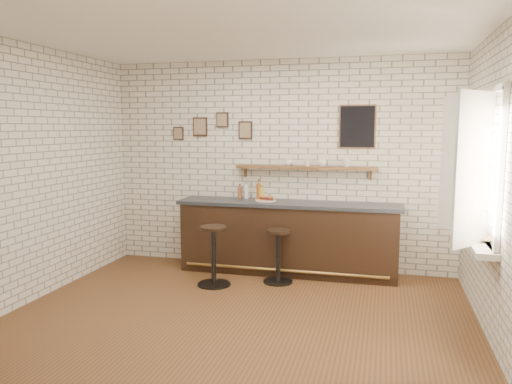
# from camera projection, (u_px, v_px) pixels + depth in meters

# --- Properties ---
(ground) EXTENTS (5.00, 5.00, 0.00)m
(ground) POSITION_uv_depth(u_px,v_px,m) (241.00, 314.00, 5.48)
(ground) COLOR brown
(ground) RESTS_ON ground
(bar_counter) EXTENTS (3.10, 0.65, 1.01)m
(bar_counter) POSITION_uv_depth(u_px,v_px,m) (288.00, 237.00, 7.00)
(bar_counter) COLOR black
(bar_counter) RESTS_ON ground
(sandwich_plate) EXTENTS (0.28, 0.28, 0.01)m
(sandwich_plate) POSITION_uv_depth(u_px,v_px,m) (266.00, 201.00, 7.02)
(sandwich_plate) COLOR white
(sandwich_plate) RESTS_ON bar_counter
(ciabatta_sandwich) EXTENTS (0.23, 0.16, 0.07)m
(ciabatta_sandwich) POSITION_uv_depth(u_px,v_px,m) (267.00, 198.00, 7.01)
(ciabatta_sandwich) COLOR #B17848
(ciabatta_sandwich) RESTS_ON sandwich_plate
(potato_chips) EXTENTS (0.25, 0.19, 0.00)m
(potato_chips) POSITION_uv_depth(u_px,v_px,m) (265.00, 200.00, 7.02)
(potato_chips) COLOR #D19549
(potato_chips) RESTS_ON sandwich_plate
(bitters_bottle_brown) EXTENTS (0.06, 0.06, 0.21)m
(bitters_bottle_brown) POSITION_uv_depth(u_px,v_px,m) (240.00, 192.00, 7.30)
(bitters_bottle_brown) COLOR brown
(bitters_bottle_brown) RESTS_ON bar_counter
(bitters_bottle_white) EXTENTS (0.06, 0.06, 0.23)m
(bitters_bottle_white) POSITION_uv_depth(u_px,v_px,m) (246.00, 192.00, 7.27)
(bitters_bottle_white) COLOR white
(bitters_bottle_white) RESTS_ON bar_counter
(bitters_bottle_amber) EXTENTS (0.07, 0.07, 0.28)m
(bitters_bottle_amber) POSITION_uv_depth(u_px,v_px,m) (259.00, 191.00, 7.22)
(bitters_bottle_amber) COLOR #A05719
(bitters_bottle_amber) RESTS_ON bar_counter
(condiment_bottle_yellow) EXTENTS (0.06, 0.06, 0.19)m
(condiment_bottle_yellow) POSITION_uv_depth(u_px,v_px,m) (262.00, 193.00, 7.22)
(condiment_bottle_yellow) COLOR gold
(condiment_bottle_yellow) RESTS_ON bar_counter
(bar_stool_left) EXTENTS (0.43, 0.43, 0.78)m
(bar_stool_left) POSITION_uv_depth(u_px,v_px,m) (214.00, 254.00, 6.45)
(bar_stool_left) COLOR black
(bar_stool_left) RESTS_ON ground
(bar_stool_right) EXTENTS (0.42, 0.42, 0.71)m
(bar_stool_right) POSITION_uv_depth(u_px,v_px,m) (278.00, 254.00, 6.57)
(bar_stool_right) COLOR black
(bar_stool_right) RESTS_ON ground
(wall_shelf) EXTENTS (2.00, 0.18, 0.18)m
(wall_shelf) POSITION_uv_depth(u_px,v_px,m) (305.00, 168.00, 7.02)
(wall_shelf) COLOR brown
(wall_shelf) RESTS_ON ground
(shelf_cup_a) EXTENTS (0.16, 0.16, 0.09)m
(shelf_cup_a) POSITION_uv_depth(u_px,v_px,m) (289.00, 163.00, 7.07)
(shelf_cup_a) COLOR white
(shelf_cup_a) RESTS_ON wall_shelf
(shelf_cup_b) EXTENTS (0.13, 0.13, 0.09)m
(shelf_cup_b) POSITION_uv_depth(u_px,v_px,m) (307.00, 163.00, 7.00)
(shelf_cup_b) COLOR white
(shelf_cup_b) RESTS_ON wall_shelf
(shelf_cup_c) EXTENTS (0.16, 0.16, 0.10)m
(shelf_cup_c) POSITION_uv_depth(u_px,v_px,m) (322.00, 163.00, 6.95)
(shelf_cup_c) COLOR white
(shelf_cup_c) RESTS_ON wall_shelf
(shelf_cup_d) EXTENTS (0.11, 0.11, 0.10)m
(shelf_cup_d) POSITION_uv_depth(u_px,v_px,m) (347.00, 163.00, 6.86)
(shelf_cup_d) COLOR white
(shelf_cup_d) RESTS_ON wall_shelf
(back_wall_decor) EXTENTS (2.96, 0.02, 0.56)m
(back_wall_decor) POSITION_uv_depth(u_px,v_px,m) (295.00, 127.00, 7.06)
(back_wall_decor) COLOR black
(back_wall_decor) RESTS_ON ground
(window_sill) EXTENTS (0.20, 1.35, 0.06)m
(window_sill) POSITION_uv_depth(u_px,v_px,m) (476.00, 241.00, 5.06)
(window_sill) COLOR white
(window_sill) RESTS_ON ground
(casement_window) EXTENTS (0.40, 1.30, 1.56)m
(casement_window) POSITION_uv_depth(u_px,v_px,m) (475.00, 167.00, 4.97)
(casement_window) COLOR white
(casement_window) RESTS_ON ground
(book_lower) EXTENTS (0.22, 0.25, 0.02)m
(book_lower) POSITION_uv_depth(u_px,v_px,m) (475.00, 239.00, 4.98)
(book_lower) COLOR tan
(book_lower) RESTS_ON window_sill
(book_upper) EXTENTS (0.24, 0.27, 0.02)m
(book_upper) POSITION_uv_depth(u_px,v_px,m) (475.00, 237.00, 4.97)
(book_upper) COLOR tan
(book_upper) RESTS_ON book_lower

